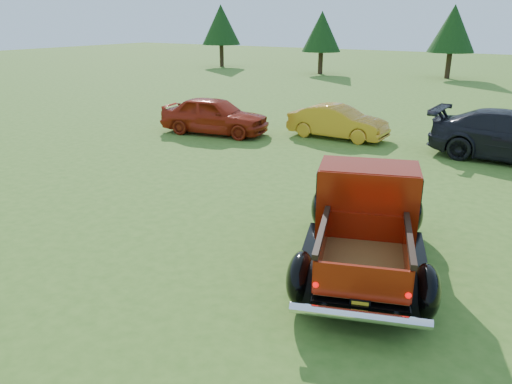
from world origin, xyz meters
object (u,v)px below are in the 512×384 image
at_px(pickup_truck, 366,215).
at_px(show_car_yellow, 338,122).
at_px(show_car_red, 215,115).
at_px(tree_mid_left, 453,29).
at_px(tree_far_west, 221,25).
at_px(tree_west, 322,32).

distance_m(pickup_truck, show_car_yellow, 9.57).
bearing_deg(show_car_red, tree_mid_left, -17.77).
bearing_deg(show_car_red, tree_far_west, 25.67).
height_order(pickup_truck, show_car_red, pickup_truck).
bearing_deg(tree_far_west, tree_west, -5.71).
distance_m(tree_far_west, show_car_red, 27.26).
relative_size(tree_mid_left, show_car_yellow, 1.41).
bearing_deg(tree_west, tree_mid_left, 12.53).
distance_m(tree_far_west, tree_west, 10.06).
bearing_deg(tree_west, show_car_red, -75.48).
bearing_deg(tree_far_west, show_car_red, -55.13).
xyz_separation_m(tree_mid_left, show_car_yellow, (0.69, -21.52, -2.80)).
height_order(tree_mid_left, show_car_yellow, tree_mid_left).
distance_m(pickup_truck, show_car_red, 10.83).
xyz_separation_m(tree_mid_left, pickup_truck, (4.85, -30.13, -2.56)).
height_order(tree_far_west, tree_west, tree_far_west).
bearing_deg(show_car_yellow, show_car_red, 112.37).
relative_size(tree_west, tree_mid_left, 0.92).
bearing_deg(pickup_truck, show_car_red, 121.83).
bearing_deg(tree_mid_left, tree_west, -167.47).
xyz_separation_m(tree_west, show_car_red, (5.50, -21.24, -2.42)).
height_order(tree_west, show_car_red, tree_west).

